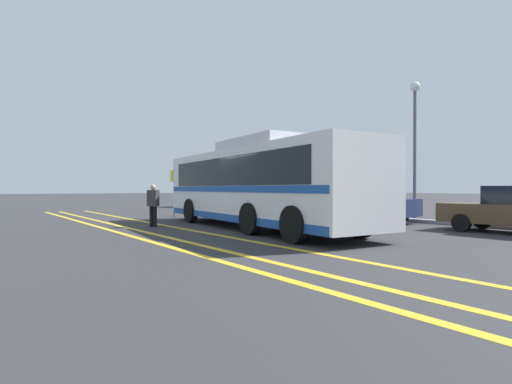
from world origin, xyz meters
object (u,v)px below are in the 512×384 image
tree_0 (236,159)px  parked_car_1 (279,201)px  street_lamp (415,126)px  transit_bus (256,184)px  bus_stop_sign (174,187)px  parked_car_0 (230,199)px  parked_car_2 (360,204)px  pedestrian_0 (153,203)px

tree_0 → parked_car_1: bearing=-21.2°
street_lamp → tree_0: size_ratio=1.13×
transit_bus → street_lamp: bearing=-3.6°
bus_stop_sign → tree_0: bearing=48.8°
parked_car_0 → parked_car_2: parked_car_2 is taller
tree_0 → parked_car_2: bearing=-13.7°
pedestrian_0 → parked_car_1: bearing=-102.7°
bus_stop_sign → pedestrian_0: bearing=-118.4°
transit_bus → bus_stop_sign: bearing=97.4°
parked_car_1 → bus_stop_sign: bus_stop_sign is taller
pedestrian_0 → street_lamp: street_lamp is taller
pedestrian_0 → tree_0: (-12.47, 12.03, 2.94)m
parked_car_1 → tree_0: size_ratio=0.76×
street_lamp → tree_0: bearing=175.2°
parked_car_0 → parked_car_2: (10.75, -0.14, 0.01)m
transit_bus → parked_car_2: bearing=3.8°
parked_car_0 → parked_car_2: bearing=87.6°
transit_bus → parked_car_0: size_ratio=2.46×
parked_car_1 → street_lamp: street_lamp is taller
transit_bus → parked_car_0: 11.98m
parked_car_1 → street_lamp: size_ratio=0.67×
parked_car_2 → pedestrian_0: pedestrian_0 is taller
parked_car_1 → parked_car_2: parked_car_2 is taller
parked_car_0 → parked_car_1: (5.40, -0.30, -0.02)m
transit_bus → parked_car_1: (-5.13, 5.35, -0.87)m
parked_car_1 → bus_stop_sign: bearing=-17.1°
parked_car_1 → pedestrian_0: (2.35, -8.11, 0.16)m
parked_car_2 → parked_car_1: bearing=88.0°
parked_car_1 → pedestrian_0: 8.44m
parked_car_1 → bus_stop_sign: 5.73m
street_lamp → tree_0: street_lamp is taller
parked_car_0 → bus_stop_sign: bearing=32.6°
transit_bus → parked_car_2: 5.57m
street_lamp → parked_car_1: bearing=-158.7°
transit_bus → pedestrian_0: size_ratio=7.25×
parked_car_0 → street_lamp: 12.58m
bus_stop_sign → street_lamp: (7.94, 8.02, 2.73)m
bus_stop_sign → parked_car_0: bearing=40.4°
pedestrian_0 → tree_0: size_ratio=0.29×
pedestrian_0 → parked_car_2: bearing=-138.8°
parked_car_2 → pedestrian_0: bearing=156.4°
transit_bus → bus_stop_sign: size_ratio=4.84×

